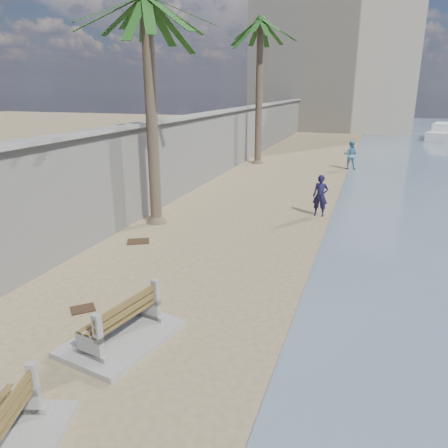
# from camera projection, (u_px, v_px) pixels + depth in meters

# --- Properties ---
(ground_plane) EXTENTS (140.00, 140.00, 0.00)m
(ground_plane) POSITION_uv_depth(u_px,v_px,m) (100.00, 445.00, 6.29)
(ground_plane) COLOR #8E7A57
(seawall) EXTENTS (0.45, 70.00, 3.50)m
(seawall) POSITION_uv_depth(u_px,v_px,m) (220.00, 144.00, 25.41)
(seawall) COLOR gray
(seawall) RESTS_ON ground_plane
(wall_cap) EXTENTS (0.80, 70.00, 0.12)m
(wall_cap) POSITION_uv_depth(u_px,v_px,m) (219.00, 112.00, 24.87)
(wall_cap) COLOR gray
(wall_cap) RESTS_ON seawall
(end_building) EXTENTS (18.00, 12.00, 14.00)m
(end_building) POSITION_uv_depth(u_px,v_px,m) (334.00, 68.00, 51.73)
(end_building) COLOR #B7AA93
(end_building) RESTS_ON ground_plane
(bench_far) EXTENTS (1.98, 2.56, 0.96)m
(bench_far) POSITION_uv_depth(u_px,v_px,m) (121.00, 322.00, 8.74)
(bench_far) COLOR gray
(bench_far) RESTS_ON ground_plane
(palm_mid) EXTENTS (5.00, 5.00, 8.59)m
(palm_mid) POSITION_uv_depth(u_px,v_px,m) (146.00, 2.00, 14.30)
(palm_mid) COLOR brown
(palm_mid) RESTS_ON ground_plane
(palm_back) EXTENTS (5.00, 5.00, 9.70)m
(palm_back) POSITION_uv_depth(u_px,v_px,m) (261.00, 23.00, 26.71)
(palm_back) COLOR brown
(palm_back) RESTS_ON ground_plane
(streetlight) EXTENTS (0.28, 0.28, 5.12)m
(streetlight) POSITION_uv_depth(u_px,v_px,m) (152.00, 40.00, 16.68)
(streetlight) COLOR #2D2D33
(streetlight) RESTS_ON wall_cap
(person_a) EXTENTS (0.70, 0.49, 1.88)m
(person_a) POSITION_uv_depth(u_px,v_px,m) (321.00, 193.00, 17.15)
(person_a) COLOR #161233
(person_a) RESTS_ON ground_plane
(person_b) EXTENTS (0.99, 0.80, 1.94)m
(person_b) POSITION_uv_depth(u_px,v_px,m) (351.00, 153.00, 27.03)
(person_b) COLOR #538CAB
(person_b) RESTS_ON ground_plane
(yacht_far) EXTENTS (4.57, 9.40, 1.50)m
(yacht_far) POSITION_uv_depth(u_px,v_px,m) (445.00, 134.00, 44.09)
(yacht_far) COLOR silver
(yacht_far) RESTS_ON bay_water
(debris_c) EXTENTS (0.89, 0.83, 0.03)m
(debris_c) POSITION_uv_depth(u_px,v_px,m) (138.00, 241.00, 14.50)
(debris_c) COLOR #382616
(debris_c) RESTS_ON ground_plane
(debris_d) EXTENTS (0.67, 0.67, 0.03)m
(debris_d) POSITION_uv_depth(u_px,v_px,m) (83.00, 309.00, 10.10)
(debris_d) COLOR #382616
(debris_d) RESTS_ON ground_plane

